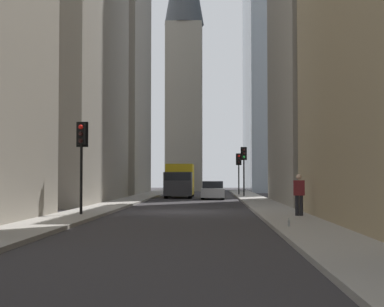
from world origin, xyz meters
The scene contains 13 objects.
ground_plane centered at (0.00, 0.00, 0.00)m, with size 135.00×135.00×0.00m, color #302D30.
sidewalk_right centered at (0.00, 4.50, 0.07)m, with size 90.00×2.20×0.14m, color gray.
sidewalk_left centered at (0.00, -4.50, 0.07)m, with size 90.00×2.20×0.14m, color gray.
building_left_midfar centered at (8.60, -10.59, 12.35)m, with size 14.41×10.50×24.67m.
building_right_far centered at (30.44, 10.59, 14.86)m, with size 13.97×10.50×29.70m.
church_spire centered at (44.96, 2.21, 18.74)m, with size 4.98×4.98×35.80m.
delivery_truck centered at (20.72, 1.40, 1.46)m, with size 6.46×2.25×2.84m.
sedan_silver centered at (17.26, -1.40, 0.66)m, with size 4.30×1.78×1.42m.
traffic_light_foreground centered at (-4.17, 4.26, 3.09)m, with size 0.43×0.52×4.01m.
traffic_light_midblock centered at (20.13, -4.00, 3.17)m, with size 0.43×0.52×4.12m.
traffic_light_far_junction centered at (25.76, -3.82, 2.93)m, with size 0.43×0.52×3.81m.
pedestrian centered at (-4.83, -5.00, 1.08)m, with size 0.26×0.44×1.72m.
discarded_bottle centered at (-10.24, -3.89, 0.25)m, with size 0.07×0.07×0.27m.
Camera 1 is at (-29.75, -1.44, 1.74)m, focal length 55.84 mm.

